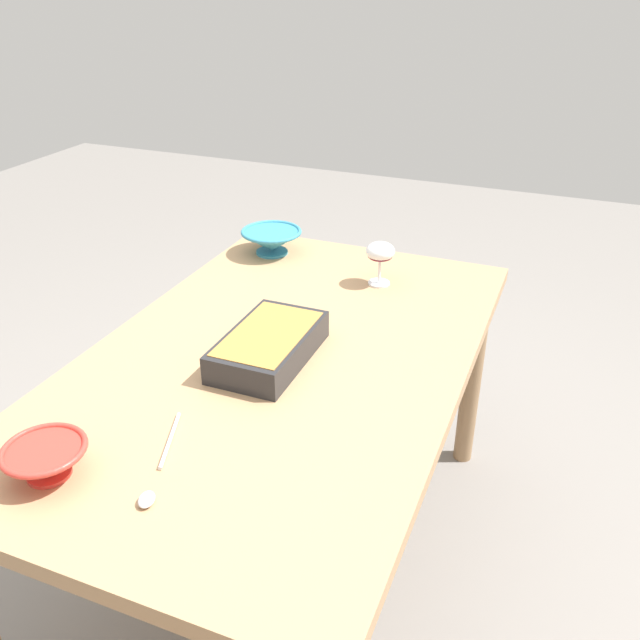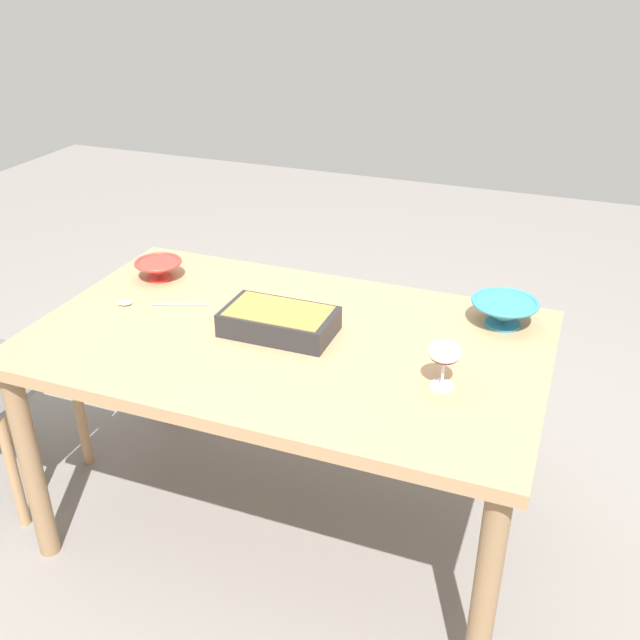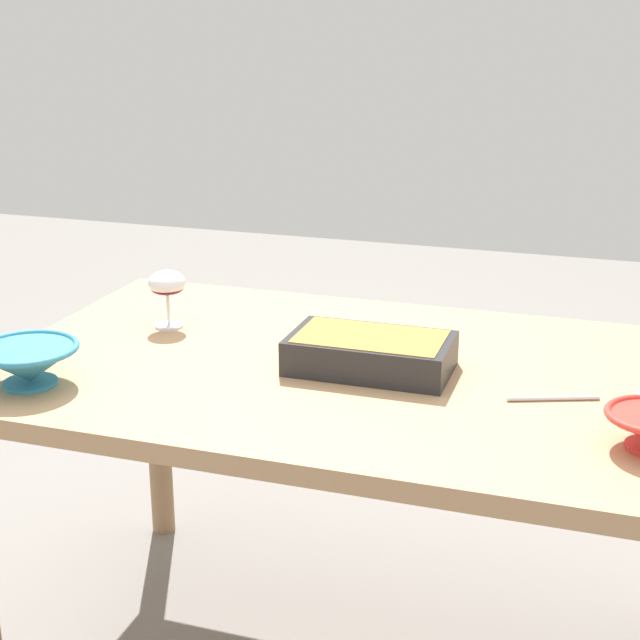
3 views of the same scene
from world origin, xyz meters
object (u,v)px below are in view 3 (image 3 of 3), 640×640
(casserole_dish, at_px, (370,351))
(serving_spoon, at_px, (611,396))
(dining_table, at_px, (358,404))
(mixing_bowl, at_px, (28,363))
(wine_glass, at_px, (167,286))

(casserole_dish, distance_m, serving_spoon, 0.47)
(dining_table, xyz_separation_m, casserole_dish, (-0.03, 0.01, 0.13))
(casserole_dish, distance_m, mixing_bowl, 0.67)
(wine_glass, bearing_deg, serving_spoon, 172.61)
(mixing_bowl, bearing_deg, dining_table, -152.96)
(wine_glass, relative_size, mixing_bowl, 0.67)
(wine_glass, height_order, serving_spoon, wine_glass)
(casserole_dish, height_order, serving_spoon, casserole_dish)
(wine_glass, distance_m, casserole_dish, 0.53)
(wine_glass, distance_m, serving_spoon, 1.00)
(casserole_dish, bearing_deg, mixing_bowl, 25.03)
(mixing_bowl, bearing_deg, wine_glass, -103.40)
(dining_table, relative_size, mixing_bowl, 7.48)
(casserole_dish, relative_size, mixing_bowl, 1.63)
(dining_table, relative_size, wine_glass, 11.16)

